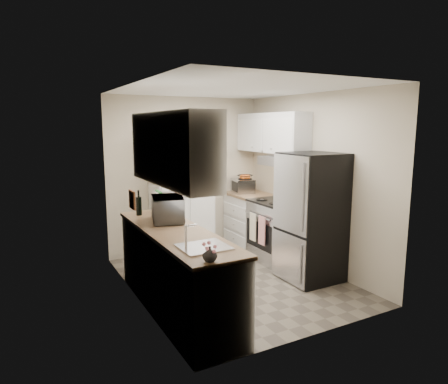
# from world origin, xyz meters

# --- Properties ---
(ground) EXTENTS (3.20, 3.20, 0.00)m
(ground) POSITION_xyz_m (0.00, 0.00, 0.00)
(ground) COLOR #665B4C
(ground) RESTS_ON ground
(room_shell) EXTENTS (2.64, 3.24, 2.52)m
(room_shell) POSITION_xyz_m (-0.02, -0.01, 1.63)
(room_shell) COLOR #C3B59D
(room_shell) RESTS_ON ground
(pantry_cabinet) EXTENTS (0.90, 0.55, 2.00)m
(pantry_cabinet) POSITION_xyz_m (-0.20, 1.32, 1.00)
(pantry_cabinet) COLOR silver
(pantry_cabinet) RESTS_ON ground
(base_cabinet_left) EXTENTS (0.60, 2.30, 0.88)m
(base_cabinet_left) POSITION_xyz_m (-0.99, -0.43, 0.44)
(base_cabinet_left) COLOR silver
(base_cabinet_left) RESTS_ON ground
(countertop_left) EXTENTS (0.63, 2.33, 0.04)m
(countertop_left) POSITION_xyz_m (-0.99, -0.43, 0.90)
(countertop_left) COLOR #846647
(countertop_left) RESTS_ON base_cabinet_left
(base_cabinet_right) EXTENTS (0.60, 0.80, 0.88)m
(base_cabinet_right) POSITION_xyz_m (0.99, 1.19, 0.44)
(base_cabinet_right) COLOR silver
(base_cabinet_right) RESTS_ON ground
(countertop_right) EXTENTS (0.63, 0.83, 0.04)m
(countertop_right) POSITION_xyz_m (0.99, 1.19, 0.90)
(countertop_right) COLOR #846647
(countertop_right) RESTS_ON base_cabinet_right
(electric_range) EXTENTS (0.71, 0.78, 1.13)m
(electric_range) POSITION_xyz_m (0.97, 0.39, 0.48)
(electric_range) COLOR #B7B7BC
(electric_range) RESTS_ON ground
(refrigerator) EXTENTS (0.70, 0.72, 1.70)m
(refrigerator) POSITION_xyz_m (0.94, -0.41, 0.85)
(refrigerator) COLOR #B7B7BC
(refrigerator) RESTS_ON ground
(microwave) EXTENTS (0.48, 0.61, 0.29)m
(microwave) POSITION_xyz_m (-0.91, 0.01, 1.07)
(microwave) COLOR #B3B4B8
(microwave) RESTS_ON countertop_left
(wine_bottle) EXTENTS (0.07, 0.07, 0.29)m
(wine_bottle) POSITION_xyz_m (-1.13, 0.48, 1.07)
(wine_bottle) COLOR black
(wine_bottle) RESTS_ON countertop_left
(flower_vase) EXTENTS (0.13, 0.13, 0.13)m
(flower_vase) POSITION_xyz_m (-1.11, -1.52, 0.99)
(flower_vase) COLOR silver
(flower_vase) RESTS_ON countertop_left
(cutting_board) EXTENTS (0.02, 0.23, 0.29)m
(cutting_board) POSITION_xyz_m (-0.84, 0.49, 1.07)
(cutting_board) COLOR #2C8138
(cutting_board) RESTS_ON countertop_left
(toaster_oven) EXTENTS (0.39, 0.45, 0.23)m
(toaster_oven) POSITION_xyz_m (0.93, 1.34, 1.04)
(toaster_oven) COLOR #A8A8AC
(toaster_oven) RESTS_ON countertop_right
(fruit_basket) EXTENTS (0.33, 0.33, 0.11)m
(fruit_basket) POSITION_xyz_m (0.96, 1.31, 1.21)
(fruit_basket) COLOR orange
(fruit_basket) RESTS_ON toaster_oven
(kitchen_mat) EXTENTS (0.72, 0.88, 0.01)m
(kitchen_mat) POSITION_xyz_m (-0.02, 0.44, 0.01)
(kitchen_mat) COLOR #CFA98A
(kitchen_mat) RESTS_ON ground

